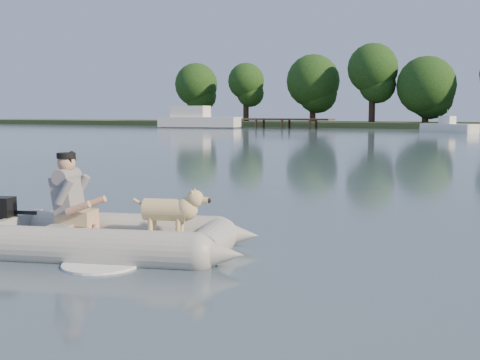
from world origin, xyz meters
The scene contains 8 objects.
water centered at (0.00, 0.00, 0.00)m, with size 160.00×160.00×0.00m, color slate.
dock centered at (-26.00, 52.00, 0.52)m, with size 18.00×2.00×1.04m, color #4C331E, non-canonical shape.
dinghy centered at (-0.76, 0.52, 0.52)m, with size 4.35×3.38×1.24m, color #989893, non-canonical shape.
man centered at (-1.36, 0.37, 0.69)m, with size 0.64×0.55×0.96m, color slate, non-canonical shape.
dog centered at (-0.23, 0.75, 0.46)m, with size 0.83×0.29×0.55m, color tan, non-canonical shape.
outboard_motor centered at (-2.16, 0.06, 0.28)m, with size 0.37×0.26×0.70m, color black, non-canonical shape.
cabin_cruiser centered at (-30.72, 49.21, 1.18)m, with size 8.97×3.20×2.78m, color white, non-canonical shape.
motorboat centered at (-4.95, 46.73, 0.90)m, with size 4.68×1.80×1.98m, color white, non-canonical shape.
Camera 1 is at (3.82, -4.83, 1.62)m, focal length 45.00 mm.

